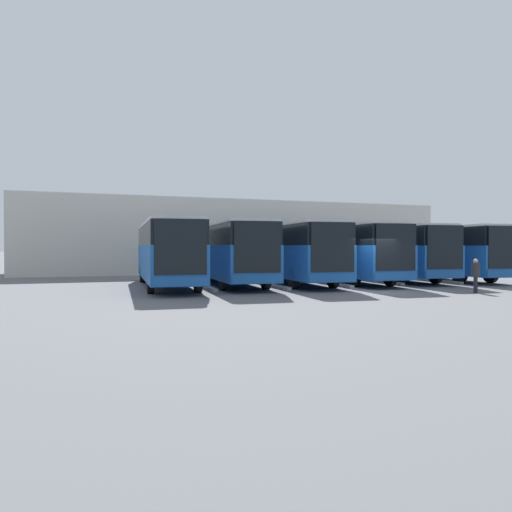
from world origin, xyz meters
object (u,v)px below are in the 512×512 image
(bus_5, at_px, (167,251))
(pedestrian, at_px, (476,275))
(bus_0, at_px, (436,251))
(bus_4, at_px, (228,251))
(bus_2, at_px, (342,251))
(bus_1, at_px, (385,251))
(bus_3, at_px, (289,251))

(bus_5, relative_size, pedestrian, 7.94)
(bus_0, bearing_deg, bus_4, 4.11)
(bus_2, xyz_separation_m, pedestrian, (-1.99, 8.60, -1.03))
(bus_0, distance_m, pedestrian, 10.12)
(bus_5, bearing_deg, bus_1, -171.71)
(pedestrian, bearing_deg, bus_2, -123.57)
(bus_0, xyz_separation_m, bus_5, (17.71, 0.30, 0.00))
(bus_4, bearing_deg, bus_2, -177.42)
(bus_2, relative_size, bus_5, 1.00)
(bus_0, bearing_deg, bus_5, 5.88)
(bus_5, bearing_deg, pedestrian, 151.30)
(bus_5, bearing_deg, bus_3, -174.37)
(pedestrian, bearing_deg, bus_1, -146.16)
(bus_1, height_order, bus_5, same)
(bus_0, height_order, bus_4, same)
(bus_1, xyz_separation_m, bus_2, (3.54, 0.62, 0.00))
(bus_0, distance_m, bus_2, 7.08)
(bus_2, xyz_separation_m, bus_4, (7.08, -0.29, 0.00))
(bus_1, relative_size, bus_4, 1.00)
(bus_1, distance_m, bus_4, 10.63)
(pedestrian, bearing_deg, bus_0, -166.99)
(bus_4, relative_size, pedestrian, 7.94)
(bus_3, bearing_deg, bus_1, -169.06)
(bus_1, xyz_separation_m, bus_4, (10.62, 0.34, 0.00))
(bus_2, relative_size, bus_3, 1.00)
(bus_0, distance_m, bus_3, 10.63)
(bus_5, bearing_deg, bus_0, -174.12)
(bus_4, height_order, bus_5, same)
(bus_1, height_order, bus_3, same)
(bus_1, bearing_deg, bus_5, 8.29)
(bus_3, height_order, bus_4, same)
(bus_0, bearing_deg, bus_3, 6.05)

